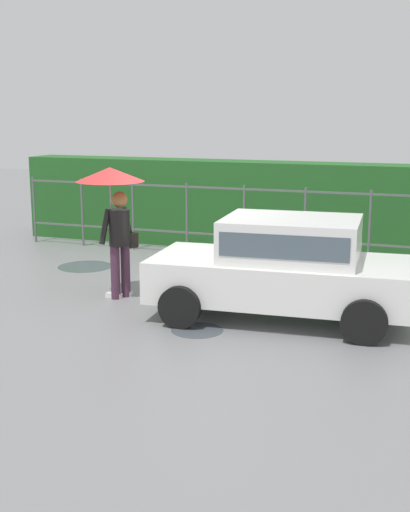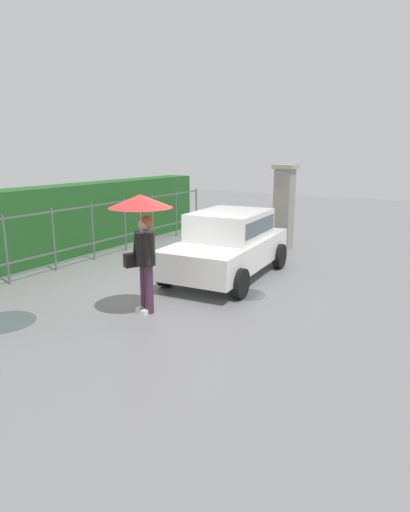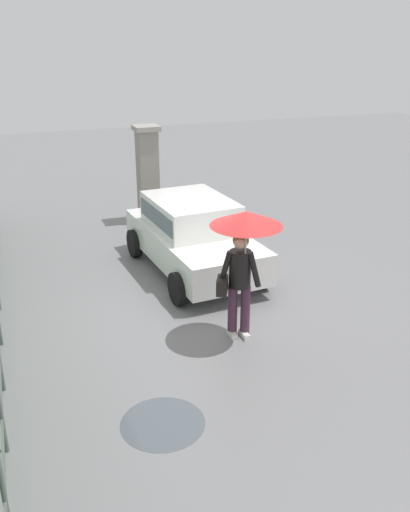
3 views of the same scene
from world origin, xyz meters
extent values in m
plane|color=slate|center=(0.00, 0.00, 0.00)|extent=(40.00, 40.00, 0.00)
cube|color=white|center=(1.47, -0.45, 0.58)|extent=(3.81, 1.92, 0.60)
cube|color=white|center=(1.61, -0.44, 1.18)|extent=(2.00, 1.58, 0.60)
cube|color=#4C5B66|center=(1.61, -0.44, 1.20)|extent=(1.85, 1.59, 0.33)
cylinder|color=black|center=(0.28, -1.39, 0.30)|extent=(0.61, 0.23, 0.60)
cylinder|color=black|center=(0.16, 0.29, 0.30)|extent=(0.61, 0.23, 0.60)
cylinder|color=black|center=(2.78, -1.20, 0.30)|extent=(0.61, 0.23, 0.60)
cylinder|color=black|center=(2.65, 0.48, 0.30)|extent=(0.61, 0.23, 0.60)
cube|color=red|center=(3.36, -0.86, 0.73)|extent=(0.08, 0.20, 0.16)
cube|color=red|center=(3.28, 0.23, 0.73)|extent=(0.08, 0.20, 0.16)
cylinder|color=#47283D|center=(-1.25, -0.37, 0.43)|extent=(0.15, 0.15, 0.86)
cylinder|color=#47283D|center=(-1.16, -0.20, 0.43)|extent=(0.15, 0.15, 0.86)
cube|color=white|center=(-1.30, -0.35, 0.04)|extent=(0.26, 0.10, 0.08)
cube|color=white|center=(-1.21, -0.17, 0.04)|extent=(0.26, 0.10, 0.08)
cylinder|color=black|center=(-1.20, -0.29, 1.15)|extent=(0.34, 0.34, 0.58)
sphere|color=#DBAD89|center=(-1.20, -0.29, 1.58)|extent=(0.22, 0.22, 0.22)
sphere|color=olive|center=(-1.18, -0.30, 1.60)|extent=(0.25, 0.25, 0.25)
cylinder|color=black|center=(-1.37, -0.45, 1.18)|extent=(0.18, 0.24, 0.56)
cylinder|color=black|center=(-1.18, -0.05, 1.18)|extent=(0.18, 0.24, 0.56)
cylinder|color=#B2B2B7|center=(-1.33, -0.31, 1.50)|extent=(0.02, 0.02, 0.77)
cone|color=red|center=(-1.33, -0.31, 1.99)|extent=(1.08, 1.08, 0.22)
cube|color=black|center=(-1.19, 0.00, 0.91)|extent=(0.38, 0.30, 0.24)
cube|color=gray|center=(4.89, -0.44, 1.15)|extent=(0.48, 0.48, 2.30)
cube|color=#9E998E|center=(4.89, -0.44, 2.36)|extent=(0.60, 0.60, 0.12)
cylinder|color=#59605B|center=(-3.98, 3.28, 0.75)|extent=(0.05, 0.05, 1.50)
cylinder|color=#4C545B|center=(0.55, -1.43, 0.00)|extent=(0.73, 0.73, 0.00)
cylinder|color=#4C545B|center=(-2.88, 1.46, 0.00)|extent=(1.06, 1.06, 0.00)
camera|label=1|loc=(3.72, -9.70, 2.96)|focal=47.29mm
camera|label=2|loc=(-6.95, -5.00, 2.82)|focal=30.55mm
camera|label=3|loc=(-8.27, 2.88, 4.48)|focal=38.70mm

